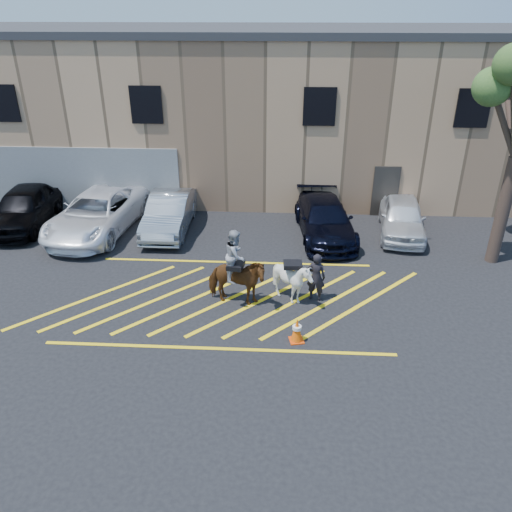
# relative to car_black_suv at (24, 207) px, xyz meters

# --- Properties ---
(ground) EXTENTS (90.00, 90.00, 0.00)m
(ground) POSITION_rel_car_black_suv_xyz_m (8.95, -5.02, -0.81)
(ground) COLOR black
(ground) RESTS_ON ground
(car_black_suv) EXTENTS (2.24, 4.90, 1.63)m
(car_black_suv) POSITION_rel_car_black_suv_xyz_m (0.00, 0.00, 0.00)
(car_black_suv) COLOR black
(car_black_suv) RESTS_ON ground
(car_white_pickup) EXTENTS (3.24, 5.91, 1.57)m
(car_white_pickup) POSITION_rel_car_black_suv_xyz_m (3.18, -0.43, -0.03)
(car_white_pickup) COLOR white
(car_white_pickup) RESTS_ON ground
(car_silver_sedan) EXTENTS (1.61, 4.50, 1.48)m
(car_silver_sedan) POSITION_rel_car_black_suv_xyz_m (6.04, -0.10, -0.08)
(car_silver_sedan) COLOR #91979E
(car_silver_sedan) RESTS_ON ground
(car_blue_suv) EXTENTS (2.48, 5.07, 1.42)m
(car_blue_suv) POSITION_rel_car_black_suv_xyz_m (12.25, -0.32, -0.10)
(car_blue_suv) COLOR black
(car_blue_suv) RESTS_ON ground
(car_white_suv) EXTENTS (2.23, 4.37, 1.43)m
(car_white_suv) POSITION_rel_car_black_suv_xyz_m (15.33, 0.06, -0.10)
(car_white_suv) COLOR white
(car_white_suv) RESTS_ON ground
(handler) EXTENTS (0.65, 0.51, 1.58)m
(handler) POSITION_rel_car_black_suv_xyz_m (11.67, -5.13, -0.02)
(handler) COLOR black
(handler) RESTS_ON ground
(warehouse) EXTENTS (32.42, 10.20, 7.30)m
(warehouse) POSITION_rel_car_black_suv_xyz_m (8.94, 6.97, 2.84)
(warehouse) COLOR tan
(warehouse) RESTS_ON ground
(hatching_zone) EXTENTS (12.60, 5.12, 0.01)m
(hatching_zone) POSITION_rel_car_black_suv_xyz_m (8.95, -5.32, -0.81)
(hatching_zone) COLOR yellow
(hatching_zone) RESTS_ON ground
(mounted_bay) EXTENTS (1.98, 1.14, 2.47)m
(mounted_bay) POSITION_rel_car_black_suv_xyz_m (9.24, -5.53, 0.18)
(mounted_bay) COLOR brown
(mounted_bay) RESTS_ON ground
(saddled_white) EXTENTS (1.22, 1.36, 1.43)m
(saddled_white) POSITION_rel_car_black_suv_xyz_m (10.93, -5.29, -0.09)
(saddled_white) COLOR silver
(saddled_white) RESTS_ON ground
(traffic_cone) EXTENTS (0.45, 0.45, 0.73)m
(traffic_cone) POSITION_rel_car_black_suv_xyz_m (11.06, -7.35, -0.45)
(traffic_cone) COLOR #DE3D09
(traffic_cone) RESTS_ON ground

